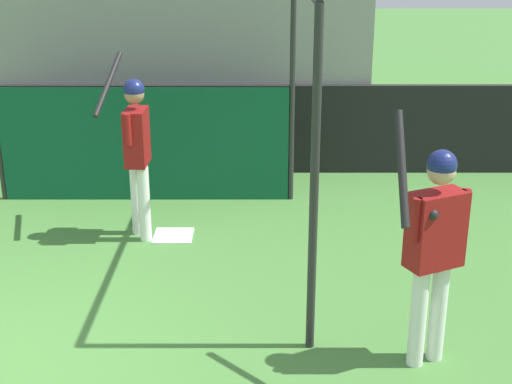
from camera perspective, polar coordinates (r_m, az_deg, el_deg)
The scene contains 6 objects.
outfield_wall at distance 10.36m, azimuth -12.52°, elevation 4.91°, with size 24.00×0.12×1.26m.
bleacher_section at distance 11.43m, azimuth -11.48°, elevation 9.63°, with size 7.60×2.40×2.54m.
batting_cage at distance 8.44m, azimuth -9.88°, elevation 5.80°, with size 3.76×3.60×2.79m.
home_plate at distance 8.13m, azimuth -6.88°, elevation -3.50°, with size 0.44×0.44×0.02m.
player_batter at distance 7.83m, azimuth -9.82°, elevation 3.85°, with size 0.56×0.93×1.99m.
player_waiting at distance 5.51m, azimuth 13.82°, elevation -3.66°, with size 0.62×0.61×2.04m.
Camera 1 is at (2.19, -4.68, 3.20)m, focal length 50.00 mm.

